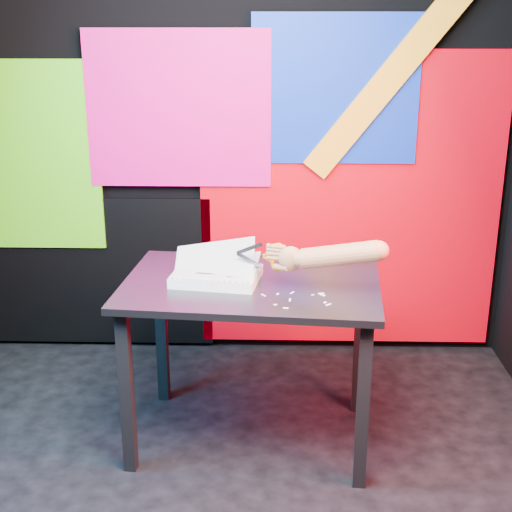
{
  "coord_description": "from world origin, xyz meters",
  "views": [
    {
      "loc": [
        0.24,
        -2.24,
        1.81
      ],
      "look_at": [
        0.17,
        0.53,
        0.87
      ],
      "focal_mm": 50.0,
      "sensor_mm": 36.0,
      "label": 1
    }
  ],
  "objects": [
    {
      "name": "room",
      "position": [
        0.0,
        0.0,
        1.35
      ],
      "size": [
        3.01,
        3.01,
        2.71
      ],
      "color": "black",
      "rests_on": "ground"
    },
    {
      "name": "work_table",
      "position": [
        0.15,
        0.55,
        0.64
      ],
      "size": [
        1.13,
        0.8,
        0.75
      ],
      "rotation": [
        0.0,
        0.0,
        -0.09
      ],
      "color": "black",
      "rests_on": "ground"
    },
    {
      "name": "printout_stack",
      "position": [
        0.0,
        0.56,
        0.77
      ],
      "size": [
        0.39,
        0.31,
        0.19
      ],
      "rotation": [
        0.0,
        0.0,
        -0.16
      ],
      "color": "silver",
      "rests_on": "work_table"
    },
    {
      "name": "scissors",
      "position": [
        0.25,
        0.5,
        0.88
      ],
      "size": [
        0.21,
        0.07,
        0.12
      ],
      "rotation": [
        0.0,
        0.0,
        -0.29
      ],
      "color": "#AEAEAE",
      "rests_on": "printout_stack"
    },
    {
      "name": "paper_clippings",
      "position": [
        0.36,
        0.37,
        0.75
      ],
      "size": [
        0.28,
        0.18,
        0.0
      ],
      "color": "white",
      "rests_on": "work_table"
    },
    {
      "name": "backdrop",
      "position": [
        0.06,
        1.46,
        0.96
      ],
      "size": [
        2.88,
        0.05,
        2.08
      ],
      "color": "#C6000D",
      "rests_on": "ground"
    },
    {
      "name": "hand_forearm",
      "position": [
        0.47,
        0.43,
        0.91
      ],
      "size": [
        0.47,
        0.18,
        0.16
      ],
      "rotation": [
        0.0,
        0.0,
        -0.29
      ],
      "color": "#B87242",
      "rests_on": "work_table"
    }
  ]
}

